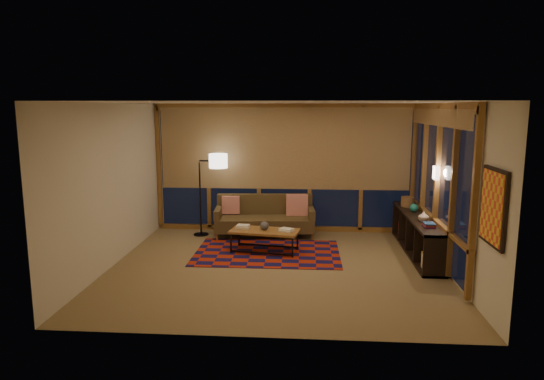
# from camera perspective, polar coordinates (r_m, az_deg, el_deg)

# --- Properties ---
(floor) EXTENTS (5.50, 5.00, 0.01)m
(floor) POSITION_cam_1_polar(r_m,az_deg,el_deg) (8.16, 0.57, -9.05)
(floor) COLOR #A48954
(floor) RESTS_ON ground
(ceiling) EXTENTS (5.50, 5.00, 0.01)m
(ceiling) POSITION_cam_1_polar(r_m,az_deg,el_deg) (7.72, 0.61, 10.26)
(ceiling) COLOR white
(ceiling) RESTS_ON walls
(walls) EXTENTS (5.51, 5.01, 2.70)m
(walls) POSITION_cam_1_polar(r_m,az_deg,el_deg) (7.83, 0.59, 0.33)
(walls) COLOR beige
(walls) RESTS_ON floor
(window_wall_back) EXTENTS (5.30, 0.16, 2.60)m
(window_wall_back) POSITION_cam_1_polar(r_m,az_deg,el_deg) (10.23, 1.45, 2.57)
(window_wall_back) COLOR olive
(window_wall_back) RESTS_ON walls
(window_wall_right) EXTENTS (0.16, 3.70, 2.60)m
(window_wall_right) POSITION_cam_1_polar(r_m,az_deg,el_deg) (8.69, 18.78, 0.75)
(window_wall_right) COLOR olive
(window_wall_right) RESTS_ON walls
(wall_art) EXTENTS (0.06, 0.74, 0.94)m
(wall_art) POSITION_cam_1_polar(r_m,az_deg,el_deg) (6.38, 24.54, -1.84)
(wall_art) COLOR #EE4127
(wall_art) RESTS_ON walls
(wall_sconce) EXTENTS (0.12, 0.18, 0.22)m
(wall_sconce) POSITION_cam_1_polar(r_m,az_deg,el_deg) (8.51, 18.71, 1.93)
(wall_sconce) COLOR silver
(wall_sconce) RESTS_ON walls
(sofa) EXTENTS (2.05, 0.96, 0.82)m
(sofa) POSITION_cam_1_polar(r_m,az_deg,el_deg) (9.94, -0.87, -3.16)
(sofa) COLOR brown
(sofa) RESTS_ON floor
(pillow_left) EXTENTS (0.38, 0.18, 0.37)m
(pillow_left) POSITION_cam_1_polar(r_m,az_deg,el_deg) (10.14, -4.88, -1.87)
(pillow_left) COLOR red
(pillow_left) RESTS_ON sofa
(pillow_right) EXTENTS (0.45, 0.17, 0.45)m
(pillow_right) POSITION_cam_1_polar(r_m,az_deg,el_deg) (10.06, 2.95, -1.72)
(pillow_right) COLOR red
(pillow_right) RESTS_ON sofa
(area_rug) EXTENTS (2.63, 1.76, 0.01)m
(area_rug) POSITION_cam_1_polar(r_m,az_deg,el_deg) (8.91, -0.56, -7.38)
(area_rug) COLOR #A9240B
(area_rug) RESTS_ON floor
(coffee_table) EXTENTS (1.32, 0.76, 0.41)m
(coffee_table) POSITION_cam_1_polar(r_m,az_deg,el_deg) (8.92, -0.87, -6.02)
(coffee_table) COLOR olive
(coffee_table) RESTS_ON floor
(book_stack_a) EXTENTS (0.26, 0.22, 0.07)m
(book_stack_a) POSITION_cam_1_polar(r_m,az_deg,el_deg) (8.98, -3.43, -4.34)
(book_stack_a) COLOR #EDE6CC
(book_stack_a) RESTS_ON coffee_table
(book_stack_b) EXTENTS (0.28, 0.26, 0.05)m
(book_stack_b) POSITION_cam_1_polar(r_m,az_deg,el_deg) (8.80, 1.70, -4.70)
(book_stack_b) COLOR #EDE6CC
(book_stack_b) RESTS_ON coffee_table
(ceramic_pot) EXTENTS (0.18, 0.18, 0.16)m
(ceramic_pot) POSITION_cam_1_polar(r_m,az_deg,el_deg) (8.86, -0.90, -4.21)
(ceramic_pot) COLOR black
(ceramic_pot) RESTS_ON coffee_table
(floor_lamp) EXTENTS (0.59, 0.40, 1.71)m
(floor_lamp) POSITION_cam_1_polar(r_m,az_deg,el_deg) (10.05, -8.46, -0.53)
(floor_lamp) COLOR black
(floor_lamp) RESTS_ON floor
(bookshelf) EXTENTS (0.40, 2.75, 0.69)m
(bookshelf) POSITION_cam_1_polar(r_m,az_deg,el_deg) (9.23, 16.67, -5.01)
(bookshelf) COLOR black
(bookshelf) RESTS_ON floor
(basket) EXTENTS (0.30, 0.30, 0.19)m
(basket) POSITION_cam_1_polar(r_m,az_deg,el_deg) (9.93, 15.65, -1.33)
(basket) COLOR brown
(basket) RESTS_ON bookshelf
(teal_bowl) EXTENTS (0.19, 0.19, 0.16)m
(teal_bowl) POSITION_cam_1_polar(r_m,az_deg,el_deg) (9.46, 16.36, -2.02)
(teal_bowl) COLOR #1A705E
(teal_bowl) RESTS_ON bookshelf
(vase) EXTENTS (0.20, 0.20, 0.19)m
(vase) POSITION_cam_1_polar(r_m,az_deg,el_deg) (8.71, 17.42, -2.95)
(vase) COLOR #C1AF98
(vase) RESTS_ON bookshelf
(shelf_book_stack) EXTENTS (0.21, 0.25, 0.06)m
(shelf_book_stack) POSITION_cam_1_polar(r_m,az_deg,el_deg) (8.36, 18.00, -3.96)
(shelf_book_stack) COLOR #EDE6CC
(shelf_book_stack) RESTS_ON bookshelf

